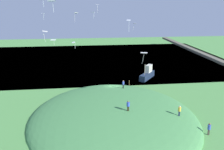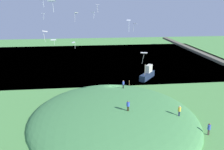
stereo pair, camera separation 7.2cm
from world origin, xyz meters
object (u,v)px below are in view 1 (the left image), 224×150
Objects in this scene: person_walking_path at (123,83)px; kite_10 at (129,22)px; person_on_hilltop at (209,128)px; person_near_shore at (179,110)px; kite_9 at (43,14)px; kite_5 at (52,1)px; mooring_post at (129,83)px; boat_on_lake at (147,74)px; kite_3 at (135,24)px; kite_0 at (53,40)px; kite_2 at (76,14)px; kite_4 at (144,53)px; kite_8 at (74,43)px; kite_7 at (45,32)px; kite_1 at (42,0)px; person_watching_kites at (128,105)px; kite_6 at (93,13)px; kite_11 at (97,5)px.

person_walking_path is 12.84m from kite_10.
person_on_hilltop is 0.90× the size of kite_10.
person_near_shore is 14.11m from person_walking_path.
person_near_shore is 1.34× the size of kite_9.
kite_5 is 25.45m from mooring_post.
kite_3 reaches higher than boat_on_lake.
kite_0 reaches higher than person_walking_path.
kite_2 is (1.51, -16.57, 14.30)m from boat_on_lake.
person_near_shore is 1.33× the size of kite_0.
kite_4 is at bearing 50.52° from kite_9.
kite_8 reaches higher than person_near_shore.
boat_on_lake is at bearing 127.59° from kite_7.
kite_1 reaches higher than kite_8.
person_on_hilltop is 1.46× the size of kite_9.
person_watching_kites is 25.00m from kite_2.
boat_on_lake is at bearing 52.13° from kite_3.
kite_2 reaches higher than kite_8.
person_watching_kites is 21.23m from kite_6.
kite_9 is (-9.03, -15.57, 12.86)m from person_walking_path.
kite_1 is at bearing -13.58° from person_near_shore.
kite_1 is at bearing -170.97° from kite_7.
kite_2 is at bearing -74.27° from kite_3.
kite_10 is (-11.95, -9.30, 13.55)m from person_on_hilltop.
person_walking_path is 1.09× the size of kite_1.
person_on_hilltop is at bearing 33.81° from kite_4.
kite_6 is at bearing 151.06° from kite_5.
person_on_hilltop is 30.86m from kite_11.
kite_7 is at bearing -44.28° from kite_3.
kite_7 is (-0.12, -15.71, 3.72)m from kite_4.
kite_9 is (-21.60, -21.98, 13.04)m from person_near_shore.
person_on_hilltop is at bearing 65.82° from kite_5.
kite_6 is (-17.70, -11.78, 13.43)m from person_near_shore.
kite_11 is (-10.51, -4.46, 2.54)m from kite_10.
kite_6 is (-5.13, -5.38, 13.26)m from person_walking_path.
kite_2 is 15.47m from kite_7.
kite_4 is (5.77, 2.40, 7.12)m from person_walking_path.
person_watching_kites is 26.73m from kite_3.
kite_10 is (-8.39, -6.37, 12.32)m from person_near_shore.
kite_9 is at bearing -90.07° from kite_2.
kite_3 is 1.61× the size of kite_6.
kite_3 is at bearing 100.65° from kite_9.
kite_5 reaches higher than kite_3.
kite_5 is at bearing -99.85° from person_walking_path.
kite_1 is at bearing 8.52° from kite_9.
kite_0 is at bearing 79.10° from kite_9.
kite_8 is at bearing -8.93° from person_near_shore.
kite_1 reaches higher than kite_2.
kite_9 is at bearing 130.23° from boat_on_lake.
mooring_post is at bearing 125.96° from kite_7.
kite_2 is 13.51m from kite_8.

